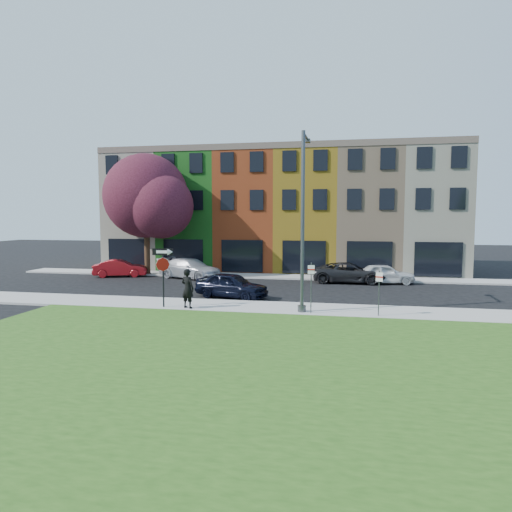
% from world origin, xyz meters
% --- Properties ---
extents(ground, '(120.00, 120.00, 0.00)m').
position_xyz_m(ground, '(0.00, 0.00, 0.00)').
color(ground, black).
rests_on(ground, ground).
extents(sidewalk_near, '(40.00, 3.00, 0.12)m').
position_xyz_m(sidewalk_near, '(2.00, 3.00, 0.06)').
color(sidewalk_near, gray).
rests_on(sidewalk_near, ground).
extents(sidewalk_far, '(40.00, 2.40, 0.12)m').
position_xyz_m(sidewalk_far, '(-3.00, 15.00, 0.06)').
color(sidewalk_far, gray).
rests_on(sidewalk_far, ground).
extents(rowhouse_block, '(30.00, 10.12, 10.00)m').
position_xyz_m(rowhouse_block, '(-2.50, 21.18, 4.99)').
color(rowhouse_block, beige).
rests_on(rowhouse_block, ground).
extents(stop_sign, '(1.04, 0.20, 2.99)m').
position_xyz_m(stop_sign, '(-5.90, 1.93, 2.25)').
color(stop_sign, black).
rests_on(stop_sign, sidewalk_near).
extents(man, '(1.04, 0.96, 1.99)m').
position_xyz_m(man, '(-4.59, 1.90, 1.12)').
color(man, black).
rests_on(man, sidewalk_near).
extents(sedan_near, '(4.20, 5.31, 1.47)m').
position_xyz_m(sedan_near, '(-3.29, 5.73, 0.74)').
color(sedan_near, black).
rests_on(sedan_near, ground).
extents(parked_car_red, '(3.92, 4.92, 1.33)m').
position_xyz_m(parked_car_red, '(-14.02, 12.97, 0.67)').
color(parked_car_red, maroon).
rests_on(parked_car_red, ground).
extents(parked_car_silver, '(5.59, 6.63, 1.52)m').
position_xyz_m(parked_car_silver, '(-8.37, 13.13, 0.76)').
color(parked_car_silver, '#AEADB2').
rests_on(parked_car_silver, ground).
extents(parked_car_dark, '(2.47, 5.20, 1.43)m').
position_xyz_m(parked_car_dark, '(3.49, 13.12, 0.72)').
color(parked_car_dark, black).
rests_on(parked_car_dark, ground).
extents(parked_car_white, '(3.07, 4.69, 1.40)m').
position_xyz_m(parked_car_white, '(5.89, 13.10, 0.70)').
color(parked_car_white, silver).
rests_on(parked_car_white, ground).
extents(street_lamp, '(0.40, 2.58, 8.62)m').
position_xyz_m(street_lamp, '(1.13, 2.32, 4.46)').
color(street_lamp, '#424547').
rests_on(street_lamp, sidewalk_near).
extents(parking_sign_a, '(0.32, 0.09, 2.43)m').
position_xyz_m(parking_sign_a, '(1.58, 1.89, 1.62)').
color(parking_sign_a, '#424547').
rests_on(parking_sign_a, sidewalk_near).
extents(parking_sign_b, '(0.31, 0.14, 2.12)m').
position_xyz_m(parking_sign_b, '(4.71, 1.89, 1.45)').
color(parking_sign_b, '#424547').
rests_on(parking_sign_b, sidewalk_near).
extents(tree_purple, '(7.95, 6.95, 9.50)m').
position_xyz_m(tree_purple, '(-12.22, 14.35, 6.14)').
color(tree_purple, black).
rests_on(tree_purple, sidewalk_far).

